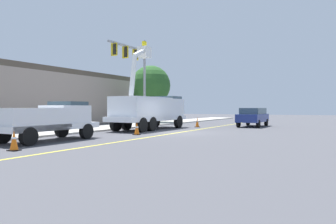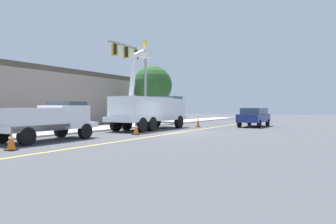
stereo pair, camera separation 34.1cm
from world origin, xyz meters
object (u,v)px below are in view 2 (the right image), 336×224
utility_bucket_truck (151,109)px  traffic_cone_leading (11,140)px  passing_minivan (254,116)px  traffic_cone_mid_front (136,129)px  traffic_cone_mid_rear (198,122)px  traffic_signal_mast (135,66)px  service_pickup_truck (45,119)px

utility_bucket_truck → traffic_cone_leading: 13.47m
traffic_cone_leading → passing_minivan: bearing=-15.3°
passing_minivan → traffic_cone_mid_front: (-12.10, 5.02, -0.58)m
traffic_cone_leading → traffic_cone_mid_rear: traffic_cone_mid_rear is taller
traffic_cone_mid_front → traffic_cone_mid_rear: traffic_cone_mid_rear is taller
traffic_cone_mid_front → traffic_cone_mid_rear: 9.15m
traffic_cone_mid_front → passing_minivan: bearing=-22.6°
passing_minivan → traffic_signal_mast: bearing=120.2°
service_pickup_truck → traffic_cone_leading: 3.71m
traffic_signal_mast → service_pickup_truck: bearing=-170.6°
traffic_cone_mid_front → traffic_cone_leading: bearing=175.8°
utility_bucket_truck → traffic_cone_mid_rear: utility_bucket_truck is taller
passing_minivan → traffic_signal_mast: traffic_signal_mast is taller
service_pickup_truck → traffic_signal_mast: traffic_signal_mast is taller
traffic_cone_mid_front → traffic_signal_mast: traffic_signal_mast is taller
traffic_cone_leading → utility_bucket_truck: bearing=4.5°
utility_bucket_truck → traffic_signal_mast: traffic_signal_mast is taller
traffic_cone_mid_rear → traffic_signal_mast: bearing=115.9°
traffic_cone_mid_rear → passing_minivan: bearing=-55.2°
service_pickup_truck → traffic_cone_mid_front: service_pickup_truck is taller
passing_minivan → traffic_cone_mid_front: bearing=157.4°
traffic_cone_mid_rear → traffic_cone_mid_front: bearing=175.3°
service_pickup_truck → traffic_signal_mast: size_ratio=0.72×
traffic_cone_leading → traffic_signal_mast: (15.21, 3.59, 5.00)m
utility_bucket_truck → traffic_cone_mid_front: bearing=-161.0°
traffic_cone_mid_front → service_pickup_truck: bearing=156.8°
utility_bucket_truck → passing_minivan: 9.87m
traffic_signal_mast → traffic_cone_leading: bearing=-166.7°
traffic_signal_mast → traffic_cone_mid_front: bearing=-147.9°
utility_bucket_truck → traffic_cone_mid_front: utility_bucket_truck is taller
utility_bucket_truck → traffic_cone_leading: bearing=-175.5°
utility_bucket_truck → traffic_signal_mast: (1.83, 2.54, 3.79)m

